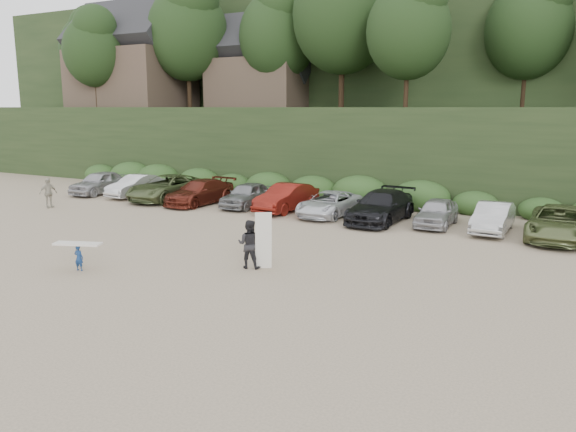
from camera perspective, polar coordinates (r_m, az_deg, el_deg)
The scene contains 6 objects.
ground at distance 23.41m, azimuth -7.45°, elevation -3.96°, with size 120.00×120.00×0.00m, color tan.
hillside_backdrop at distance 56.16m, azimuth 14.76°, elevation 15.98°, with size 90.00×41.50×28.00m.
parked_cars at distance 31.87m, azimuth 2.39°, elevation 1.55°, with size 34.47×6.09×1.65m.
distant_walker at distance 36.93m, azimuth -23.18°, elevation 2.17°, with size 1.06×0.44×1.81m, color #A59F8C.
child_surfer at distance 22.30m, azimuth -20.53°, elevation -3.41°, with size 1.84×1.09×1.07m.
adult_surfer at distance 21.21m, azimuth -3.83°, elevation -2.83°, with size 1.41×0.90×2.19m.
Camera 1 is at (13.28, -18.32, 6.01)m, focal length 35.00 mm.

